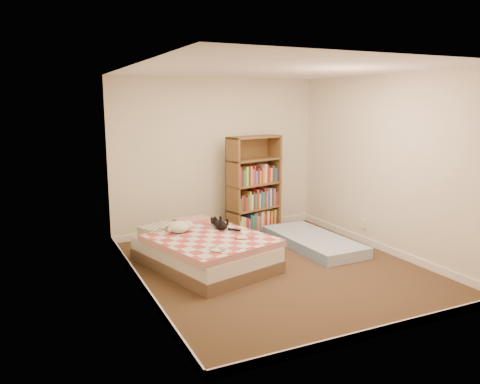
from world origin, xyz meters
name	(u,v)px	position (x,y,z in m)	size (l,w,h in m)	color
room	(278,177)	(0.00, 0.00, 1.20)	(3.51, 4.01, 2.51)	#45341D
bed	(204,250)	(-0.82, 0.48, 0.21)	(1.66, 2.02, 0.47)	brown
bookshelf	(253,197)	(0.52, 1.70, 0.58)	(1.04, 0.57, 1.59)	brown
floor_mattress	(313,241)	(0.96, 0.58, 0.08)	(0.77, 1.72, 0.15)	#7597C3
black_cat	(220,224)	(-0.51, 0.68, 0.48)	(0.20, 0.57, 0.13)	black
white_dog	(180,227)	(-1.07, 0.71, 0.50)	(0.40, 0.41, 0.15)	silver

